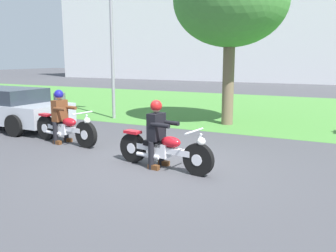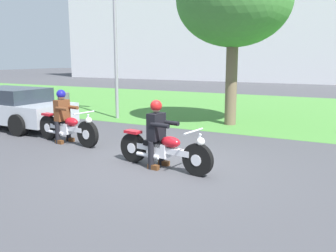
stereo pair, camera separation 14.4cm
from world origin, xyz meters
name	(u,v)px [view 1 (the left image)]	position (x,y,z in m)	size (l,w,h in m)	color
ground	(160,165)	(0.00, 0.00, 0.00)	(120.00, 120.00, 0.00)	#424247
grass_verge	(261,108)	(0.00, 9.79, 0.00)	(60.00, 12.00, 0.01)	#478438
motorcycle_lead	(164,150)	(0.19, -0.18, 0.39)	(2.26, 0.66, 0.88)	black
rider_lead	(157,128)	(0.02, -0.15, 0.82)	(0.59, 0.51, 1.40)	black
motorcycle_follow	(65,129)	(-3.13, 0.61, 0.40)	(2.24, 0.66, 0.90)	black
rider_follow	(60,112)	(-3.30, 0.63, 0.83)	(0.59, 0.51, 1.42)	black
tree_roadside	(231,1)	(-0.19, 5.29, 4.04)	(3.73, 3.73, 5.56)	brown
streetlight_pole	(114,14)	(-4.27, 4.58, 3.78)	(0.96, 0.20, 6.10)	gray
trash_can	(60,104)	(-6.65, 4.18, 0.45)	(0.45, 0.45, 0.90)	#595E5B
car_parked	(6,107)	(-6.45, 1.51, 0.66)	(4.43, 1.96, 1.28)	black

